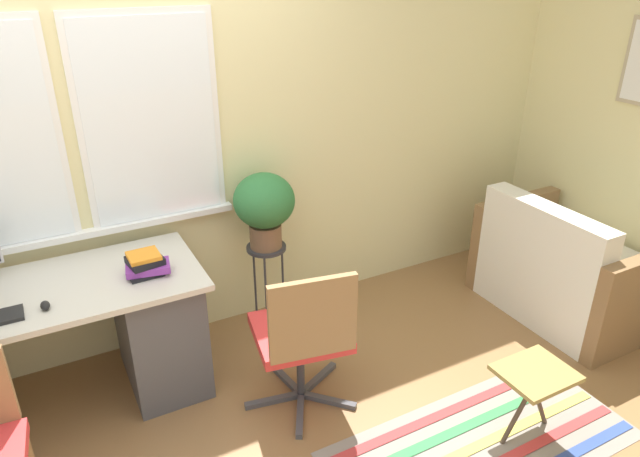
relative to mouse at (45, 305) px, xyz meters
name	(u,v)px	position (x,y,z in m)	size (l,w,h in m)	color
ground_plane	(178,415)	(0.50, -0.17, -0.76)	(14.00, 14.00, 0.00)	olive
wall_back_with_window	(111,135)	(0.49, 0.61, 0.59)	(9.00, 0.12, 2.70)	beige
wall_right_with_picture	(617,102)	(3.61, -0.17, 0.60)	(0.08, 9.00, 2.70)	beige
desk	(33,354)	(-0.11, 0.18, -0.37)	(1.75, 0.70, 0.74)	beige
mouse	(45,305)	(0.00, 0.00, 0.00)	(0.04, 0.07, 0.04)	black
book_stack	(146,264)	(0.49, 0.10, 0.04)	(0.24, 0.19, 0.12)	black
office_chair_swivel	(304,335)	(1.14, -0.42, -0.29)	(0.61, 0.61, 0.89)	#47474C
couch_loveseat	(564,273)	(3.11, -0.40, -0.46)	(0.75, 1.11, 0.83)	white
plant_stand	(267,257)	(1.27, 0.37, -0.24)	(0.25, 0.25, 0.59)	#333338
potted_plant	(264,205)	(1.27, 0.37, 0.12)	(0.37, 0.37, 0.48)	brown
floor_rug_striped	(482,444)	(1.80, -1.09, -0.75)	(1.58, 0.71, 0.01)	gray
folding_stool	(535,378)	(2.05, -1.13, -0.40)	(0.35, 0.30, 0.40)	olive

